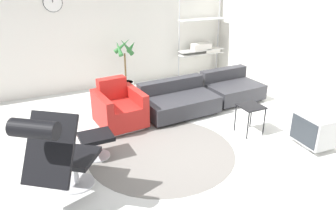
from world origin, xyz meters
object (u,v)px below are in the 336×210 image
at_px(armchair_red, 119,110).
at_px(couch_second, 231,89).
at_px(crt_television, 316,130).
at_px(side_table, 251,109).
at_px(shelf_unit, 203,44).
at_px(ottoman, 96,141).
at_px(potted_plant, 126,73).
at_px(couch_low, 178,102).
at_px(lounge_chair, 56,150).

bearing_deg(armchair_red, couch_second, 179.45).
bearing_deg(crt_television, side_table, 41.55).
bearing_deg(shelf_unit, couch_second, -99.70).
bearing_deg(ottoman, side_table, -8.28).
xyz_separation_m(armchair_red, potted_plant, (0.63, 1.46, 0.14)).
bearing_deg(ottoman, couch_low, 26.41).
xyz_separation_m(armchair_red, shelf_unit, (2.74, 1.80, 0.50)).
height_order(couch_low, crt_television, couch_low).
bearing_deg(couch_second, ottoman, 15.33).
bearing_deg(couch_second, crt_television, 87.02).
height_order(couch_second, potted_plant, potted_plant).
relative_size(couch_low, crt_television, 2.38).
xyz_separation_m(armchair_red, couch_low, (1.16, 0.05, -0.08)).
bearing_deg(potted_plant, crt_television, -61.92).
height_order(ottoman, couch_low, couch_low).
distance_m(couch_low, shelf_unit, 2.43).
relative_size(couch_low, side_table, 2.85).
distance_m(couch_second, crt_television, 2.16).
xyz_separation_m(potted_plant, shelf_unit, (2.11, 0.34, 0.36)).
distance_m(ottoman, armchair_red, 1.03).
distance_m(couch_low, potted_plant, 1.53).
bearing_deg(couch_second, side_table, 62.57).
distance_m(crt_television, shelf_unit, 3.82).
xyz_separation_m(couch_low, couch_second, (1.31, 0.14, 0.00)).
bearing_deg(armchair_red, couch_low, 177.43).
bearing_deg(couch_second, potted_plant, -37.79).
bearing_deg(lounge_chair, crt_television, 31.95).
relative_size(crt_television, potted_plant, 0.48).
bearing_deg(potted_plant, couch_second, -34.81).
xyz_separation_m(side_table, crt_television, (0.62, -0.79, -0.14)).
bearing_deg(crt_television, shelf_unit, -1.04).
xyz_separation_m(armchair_red, crt_television, (2.47, -1.98, -0.02)).
bearing_deg(potted_plant, armchair_red, -113.46).
distance_m(armchair_red, crt_television, 3.16).
bearing_deg(crt_television, couch_low, 35.99).
bearing_deg(shelf_unit, lounge_chair, -139.06).
xyz_separation_m(lounge_chair, side_table, (3.06, 0.45, -0.29)).
relative_size(ottoman, couch_low, 0.33).
xyz_separation_m(ottoman, side_table, (2.45, -0.36, 0.16)).
distance_m(lounge_chair, potted_plant, 3.62).
bearing_deg(lounge_chair, armchair_red, 90.53).
distance_m(side_table, potted_plant, 2.91).
bearing_deg(potted_plant, shelf_unit, 9.08).
bearing_deg(couch_low, couch_second, -176.91).
xyz_separation_m(lounge_chair, crt_television, (3.69, -0.34, -0.43)).
height_order(couch_low, couch_second, same).
bearing_deg(potted_plant, ottoman, -118.43).
bearing_deg(armchair_red, side_table, 142.33).
bearing_deg(crt_television, lounge_chair, 87.91).
xyz_separation_m(side_table, potted_plant, (-1.21, 2.65, 0.02)).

